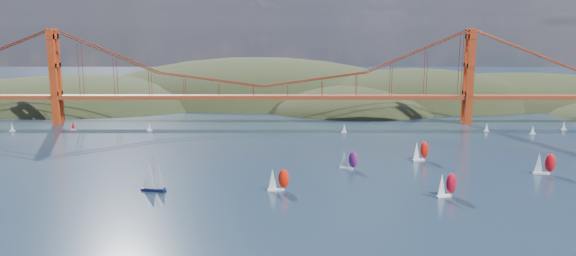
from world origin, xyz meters
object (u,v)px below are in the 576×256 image
Objects in this scene: racer_0 at (278,179)px; racer_3 at (420,151)px; racer_1 at (446,184)px; racer_rwb at (348,159)px; racer_2 at (544,163)px; sloop_navy at (152,175)px.

racer_3 reaches higher than racer_0.
racer_1 is 47.14m from racer_rwb.
racer_2 is at bearing 3.53° from racer_0.
sloop_navy is 1.40× the size of racer_3.
racer_0 is 0.94× the size of racer_2.
racer_2 reaches higher than racer_3.
racer_rwb is at bearing 35.32° from sloop_navy.
sloop_navy is at bearing -134.87° from racer_rwb.
racer_0 is at bearing -170.00° from racer_3.
racer_1 is 0.98× the size of racer_2.
sloop_navy is 1.42× the size of racer_1.
racer_2 is (104.08, 22.21, 0.28)m from racer_0.
racer_1 is 0.99× the size of racer_3.
racer_rwb is (72.42, 30.23, -1.82)m from sloop_navy.
racer_3 is 35.47m from racer_rwb.
racer_1 is at bearing -15.33° from racer_0.
sloop_navy is 102.27m from racer_1.
racer_1 reaches higher than racer_rwb.
racer_1 reaches higher than racer_0.
racer_3 is at bearing 61.12° from racer_1.
racer_2 is (46.44, 29.10, 0.09)m from racer_1.
racer_0 is at bearing -110.78° from racer_rwb.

